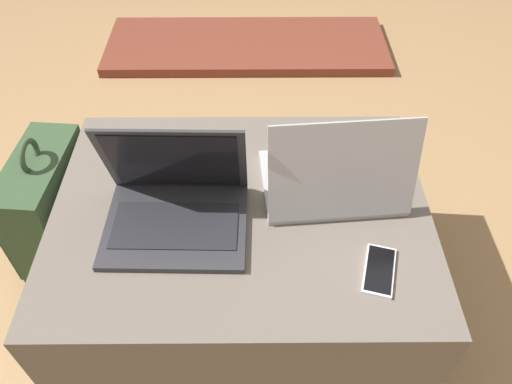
# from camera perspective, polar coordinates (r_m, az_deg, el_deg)

# --- Properties ---
(ground_plane) EXTENTS (14.00, 14.00, 0.00)m
(ground_plane) POSITION_cam_1_polar(r_m,az_deg,el_deg) (1.59, -1.40, -12.00)
(ground_plane) COLOR tan
(ottoman) EXTENTS (0.94, 0.72, 0.43)m
(ottoman) POSITION_cam_1_polar(r_m,az_deg,el_deg) (1.41, -1.55, -7.49)
(ottoman) COLOR #3D3832
(ottoman) RESTS_ON ground_plane
(laptop_near) EXTENTS (0.34, 0.27, 0.26)m
(laptop_near) POSITION_cam_1_polar(r_m,az_deg,el_deg) (1.19, -9.20, -1.30)
(laptop_near) COLOR #333338
(laptop_near) RESTS_ON ottoman
(laptop_far) EXTENTS (0.37, 0.28, 0.26)m
(laptop_far) POSITION_cam_1_polar(r_m,az_deg,el_deg) (1.25, 8.92, 1.55)
(laptop_far) COLOR #B7B7BC
(laptop_far) RESTS_ON ottoman
(cell_phone) EXTENTS (0.10, 0.15, 0.01)m
(cell_phone) POSITION_cam_1_polar(r_m,az_deg,el_deg) (1.16, 13.90, -8.68)
(cell_phone) COLOR white
(cell_phone) RESTS_ON ottoman
(backpack) EXTENTS (0.21, 0.35, 0.49)m
(backpack) POSITION_cam_1_polar(r_m,az_deg,el_deg) (1.65, -22.21, -2.31)
(backpack) COLOR #385133
(backpack) RESTS_ON ground_plane
(fireplace_hearth) EXTENTS (1.40, 0.50, 0.04)m
(fireplace_hearth) POSITION_cam_1_polar(r_m,az_deg,el_deg) (2.63, -1.07, 16.39)
(fireplace_hearth) COLOR brown
(fireplace_hearth) RESTS_ON ground_plane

